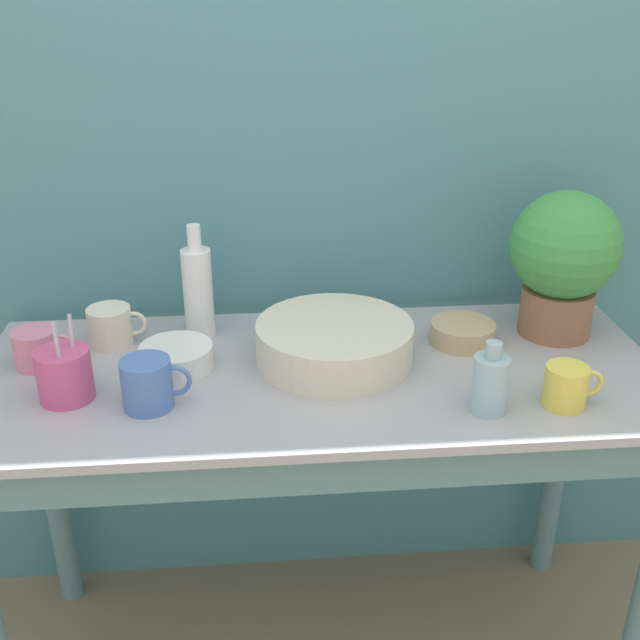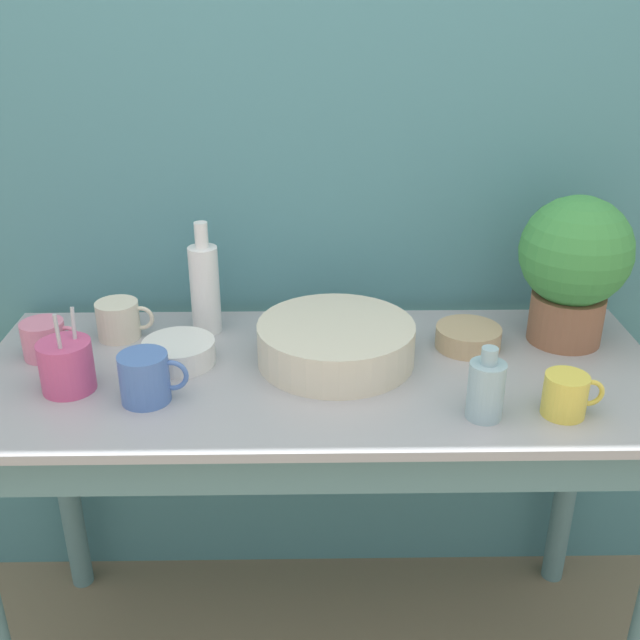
% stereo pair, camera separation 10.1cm
% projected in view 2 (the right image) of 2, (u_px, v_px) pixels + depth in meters
% --- Properties ---
extents(wall_back, '(6.00, 0.05, 2.40)m').
position_uv_depth(wall_back, '(318.00, 170.00, 1.82)').
color(wall_back, teal).
rests_on(wall_back, ground_plane).
extents(counter_table, '(1.49, 0.63, 0.85)m').
position_uv_depth(counter_table, '(320.00, 440.00, 1.68)').
color(counter_table, slate).
rests_on(counter_table, ground_plane).
extents(potted_plant, '(0.25, 0.25, 0.35)m').
position_uv_depth(potted_plant, '(574.00, 263.00, 1.68)').
color(potted_plant, '#8C5B42').
rests_on(potted_plant, counter_table).
extents(bowl_wash_large, '(0.35, 0.35, 0.09)m').
position_uv_depth(bowl_wash_large, '(336.00, 343.00, 1.65)').
color(bowl_wash_large, beige).
rests_on(bowl_wash_large, counter_table).
extents(bottle_tall, '(0.07, 0.07, 0.27)m').
position_uv_depth(bottle_tall, '(205.00, 287.00, 1.76)').
color(bottle_tall, white).
rests_on(bottle_tall, counter_table).
extents(bottle_short, '(0.07, 0.07, 0.15)m').
position_uv_depth(bottle_short, '(486.00, 389.00, 1.43)').
color(bottle_short, '#93B2BC').
rests_on(bottle_short, counter_table).
extents(mug_blue, '(0.14, 0.10, 0.10)m').
position_uv_depth(mug_blue, '(146.00, 378.00, 1.49)').
color(mug_blue, '#4C70B7').
rests_on(mug_blue, counter_table).
extents(mug_yellow, '(0.12, 0.09, 0.09)m').
position_uv_depth(mug_yellow, '(566.00, 395.00, 1.45)').
color(mug_yellow, '#E5CC4C').
rests_on(mug_yellow, counter_table).
extents(mug_pink, '(0.13, 0.10, 0.08)m').
position_uv_depth(mug_pink, '(45.00, 339.00, 1.67)').
color(mug_pink, pink).
rests_on(mug_pink, counter_table).
extents(mug_cream, '(0.14, 0.10, 0.09)m').
position_uv_depth(mug_cream, '(119.00, 320.00, 1.76)').
color(mug_cream, beige).
rests_on(mug_cream, counter_table).
extents(bowl_small_tan, '(0.15, 0.15, 0.05)m').
position_uv_depth(bowl_small_tan, '(468.00, 337.00, 1.72)').
color(bowl_small_tan, tan).
rests_on(bowl_small_tan, counter_table).
extents(bowl_small_enamel_white, '(0.16, 0.16, 0.05)m').
position_uv_depth(bowl_small_enamel_white, '(179.00, 352.00, 1.65)').
color(bowl_small_enamel_white, silver).
rests_on(bowl_small_enamel_white, counter_table).
extents(utensil_cup, '(0.11, 0.11, 0.18)m').
position_uv_depth(utensil_cup, '(67.00, 366.00, 1.53)').
color(utensil_cup, '#CC4C7F').
rests_on(utensil_cup, counter_table).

